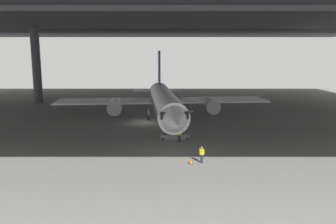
{
  "coord_description": "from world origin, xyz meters",
  "views": [
    {
      "loc": [
        3.88,
        -52.55,
        10.88
      ],
      "look_at": [
        3.7,
        -4.9,
        2.6
      ],
      "focal_mm": 35.13,
      "sensor_mm": 36.0,
      "label": 1
    }
  ],
  "objects_px": {
    "crew_worker_near_nose": "(203,154)",
    "crew_worker_by_stairs": "(181,134)",
    "traffic_cone_orange": "(192,161)",
    "airplane_main": "(165,101)",
    "boarding_stairs": "(176,133)"
  },
  "relations": [
    {
      "from": "airplane_main",
      "to": "traffic_cone_orange",
      "type": "xyz_separation_m",
      "value": [
        2.9,
        -20.58,
        -3.21
      ]
    },
    {
      "from": "boarding_stairs",
      "to": "crew_worker_by_stairs",
      "type": "distance_m",
      "value": 1.74
    },
    {
      "from": "crew_worker_by_stairs",
      "to": "airplane_main",
      "type": "bearing_deg",
      "value": 99.74
    },
    {
      "from": "crew_worker_near_nose",
      "to": "traffic_cone_orange",
      "type": "distance_m",
      "value": 1.37
    },
    {
      "from": "crew_worker_by_stairs",
      "to": "traffic_cone_orange",
      "type": "bearing_deg",
      "value": -84.41
    },
    {
      "from": "crew_worker_near_nose",
      "to": "crew_worker_by_stairs",
      "type": "xyz_separation_m",
      "value": [
        -1.98,
        8.35,
        -0.05
      ]
    },
    {
      "from": "airplane_main",
      "to": "crew_worker_by_stairs",
      "type": "height_order",
      "value": "airplane_main"
    },
    {
      "from": "crew_worker_near_nose",
      "to": "crew_worker_by_stairs",
      "type": "height_order",
      "value": "crew_worker_near_nose"
    },
    {
      "from": "airplane_main",
      "to": "crew_worker_near_nose",
      "type": "height_order",
      "value": "airplane_main"
    },
    {
      "from": "crew_worker_near_nose",
      "to": "crew_worker_by_stairs",
      "type": "relative_size",
      "value": 1.04
    },
    {
      "from": "crew_worker_near_nose",
      "to": "airplane_main",
      "type": "bearing_deg",
      "value": 101.22
    },
    {
      "from": "crew_worker_near_nose",
      "to": "traffic_cone_orange",
      "type": "xyz_separation_m",
      "value": [
        -1.13,
        -0.27,
        -0.71
      ]
    },
    {
      "from": "crew_worker_by_stairs",
      "to": "traffic_cone_orange",
      "type": "xyz_separation_m",
      "value": [
        0.84,
        -8.62,
        -0.66
      ]
    },
    {
      "from": "traffic_cone_orange",
      "to": "crew_worker_near_nose",
      "type": "bearing_deg",
      "value": 13.38
    },
    {
      "from": "airplane_main",
      "to": "crew_worker_by_stairs",
      "type": "xyz_separation_m",
      "value": [
        2.05,
        -11.96,
        -2.54
      ]
    }
  ]
}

